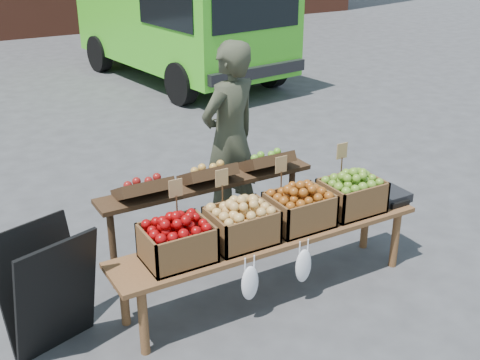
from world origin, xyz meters
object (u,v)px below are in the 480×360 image
vendor (230,139)px  weighing_scale (387,196)px  back_table (209,210)px  crate_russet_pears (242,226)px  crate_golden_apples (177,243)px  crate_red_apples (299,210)px  display_bench (270,263)px  delivery_van (180,21)px  crate_green_apples (352,196)px  chalkboard_sign (48,290)px

vendor → weighing_scale: 1.58m
back_table → crate_russet_pears: back_table is taller
crate_golden_apples → weighing_scale: 2.08m
vendor → crate_red_apples: 1.25m
display_bench → weighing_scale: 1.29m
delivery_van → crate_green_apples: bearing=-110.8°
display_bench → chalkboard_sign: bearing=172.7°
crate_green_apples → vendor: bearing=113.1°
chalkboard_sign → back_table: size_ratio=0.45×
crate_red_apples → weighing_scale: size_ratio=1.47×
crate_red_apples → crate_russet_pears: bearing=180.0°
crate_green_apples → weighing_scale: (0.43, 0.00, -0.10)m
vendor → back_table: size_ratio=0.91×
delivery_van → back_table: delivery_van is taller
display_bench → crate_green_apples: crate_green_apples is taller
vendor → chalkboard_sign: (-2.04, -1.00, -0.48)m
back_table → weighing_scale: size_ratio=6.18×
chalkboard_sign → display_bench: (1.74, -0.22, -0.19)m
vendor → weighing_scale: size_ratio=5.60×
vendor → display_bench: 1.43m
vendor → back_table: 0.83m
crate_red_apples → delivery_van: bearing=72.6°
crate_green_apples → weighing_scale: crate_green_apples is taller
crate_golden_apples → display_bench: bearing=0.0°
crate_green_apples → back_table: bearing=144.8°
vendor → crate_russet_pears: (-0.58, -1.22, -0.24)m
crate_golden_apples → crate_russet_pears: bearing=0.0°
crate_red_apples → weighing_scale: crate_red_apples is taller
delivery_van → crate_red_apples: size_ratio=10.03×
delivery_van → crate_green_apples: delivery_van is taller
crate_red_apples → crate_green_apples: 0.55m
back_table → crate_golden_apples: back_table is taller
delivery_van → back_table: (-2.73, -6.47, -0.60)m
delivery_van → back_table: size_ratio=2.39×
delivery_van → display_bench: size_ratio=1.86×
vendor → chalkboard_sign: vendor is taller
delivery_van → crate_red_apples: delivery_van is taller
crate_russet_pears → crate_golden_apples: bearing=180.0°
vendor → crate_golden_apples: (-1.13, -1.22, -0.24)m
chalkboard_sign → display_bench: 1.76m
delivery_van → chalkboard_sign: size_ratio=5.28×
display_bench → crate_golden_apples: (-0.82, 0.00, 0.42)m
vendor → delivery_van: bearing=-127.6°
back_table → weighing_scale: back_table is taller
delivery_van → vendor: 6.37m
display_bench → crate_green_apples: (0.82, 0.00, 0.42)m
back_table → crate_golden_apples: size_ratio=4.20×
crate_green_apples → crate_russet_pears: bearing=180.0°
crate_russet_pears → crate_green_apples: bearing=0.0°
vendor → crate_red_apples: (-0.03, -1.22, -0.24)m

